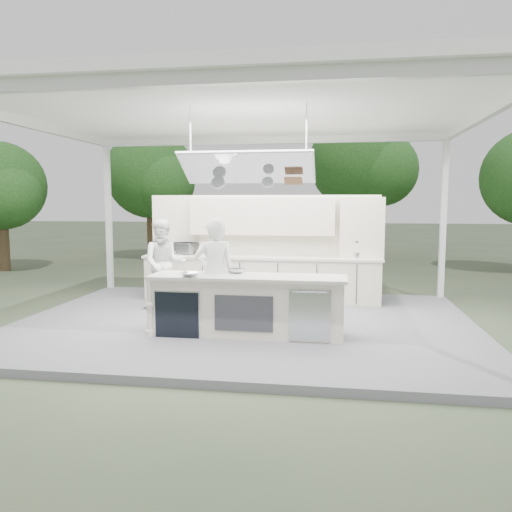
% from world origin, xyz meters
% --- Properties ---
extents(ground, '(90.00, 90.00, 0.00)m').
position_xyz_m(ground, '(0.00, 0.00, 0.00)').
color(ground, '#475037').
rests_on(ground, ground).
extents(stage_deck, '(8.00, 6.00, 0.12)m').
position_xyz_m(stage_deck, '(0.00, 0.00, 0.06)').
color(stage_deck, slate).
rests_on(stage_deck, ground).
extents(tent, '(8.20, 6.20, 3.86)m').
position_xyz_m(tent, '(0.00, -0.01, 3.71)').
color(tent, white).
rests_on(tent, ground).
extents(demo_island, '(3.10, 0.79, 0.95)m').
position_xyz_m(demo_island, '(0.18, -0.91, 0.60)').
color(demo_island, silver).
rests_on(demo_island, stage_deck).
extents(back_counter, '(5.08, 0.72, 0.95)m').
position_xyz_m(back_counter, '(0.00, 1.90, 0.60)').
color(back_counter, silver).
rests_on(back_counter, stage_deck).
extents(back_wall_unit, '(5.05, 0.48, 2.25)m').
position_xyz_m(back_wall_unit, '(0.44, 2.11, 1.57)').
color(back_wall_unit, silver).
rests_on(back_wall_unit, stage_deck).
extents(tree_cluster, '(19.55, 9.40, 5.85)m').
position_xyz_m(tree_cluster, '(-0.16, 9.77, 3.29)').
color(tree_cluster, '#4A3525').
rests_on(tree_cluster, ground).
extents(head_chef, '(0.79, 0.66, 1.84)m').
position_xyz_m(head_chef, '(-0.39, -0.70, 1.04)').
color(head_chef, white).
rests_on(head_chef, stage_deck).
extents(sous_chef, '(1.04, 0.92, 1.77)m').
position_xyz_m(sous_chef, '(-1.77, 0.82, 1.01)').
color(sous_chef, white).
rests_on(sous_chef, stage_deck).
extents(toaster_oven, '(0.57, 0.49, 0.27)m').
position_xyz_m(toaster_oven, '(-1.71, 2.08, 1.20)').
color(toaster_oven, silver).
rests_on(toaster_oven, back_counter).
extents(bowl_large, '(0.33, 0.33, 0.07)m').
position_xyz_m(bowl_large, '(-0.67, -1.15, 1.10)').
color(bowl_large, silver).
rests_on(bowl_large, demo_island).
extents(bowl_small, '(0.28, 0.28, 0.08)m').
position_xyz_m(bowl_small, '(-0.02, -0.65, 1.11)').
color(bowl_small, '#B6BABE').
rests_on(bowl_small, demo_island).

